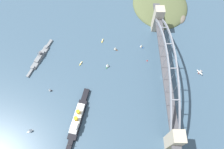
{
  "coord_description": "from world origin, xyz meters",
  "views": [
    {
      "loc": [
        -149.99,
        77.83,
        282.72
      ],
      "look_at": [
        0.0,
        78.81,
        8.0
      ],
      "focal_mm": 32.01,
      "sensor_mm": 36.0,
      "label": 1
    }
  ],
  "objects_px": {
    "harbor_arch_bridge": "(165,69)",
    "small_boat_3": "(102,41)",
    "small_boat_2": "(30,130)",
    "small_boat_0": "(115,48)",
    "small_boat_4": "(50,90)",
    "naval_cruiser": "(40,57)",
    "small_boat_5": "(81,63)",
    "channel_marker_buoy": "(147,60)",
    "ocean_liner": "(78,119)",
    "small_boat_1": "(108,65)",
    "small_boat_6": "(141,46)",
    "seaplane_taxiing_near_bridge": "(200,72)"
  },
  "relations": [
    {
      "from": "small_boat_5",
      "to": "channel_marker_buoy",
      "type": "distance_m",
      "value": 111.05
    },
    {
      "from": "seaplane_taxiing_near_bridge",
      "to": "small_boat_2",
      "type": "xyz_separation_m",
      "value": [
        -94.66,
        254.46,
        2.43
      ]
    },
    {
      "from": "seaplane_taxiing_near_bridge",
      "to": "small_boat_0",
      "type": "distance_m",
      "value": 143.27
    },
    {
      "from": "harbor_arch_bridge",
      "to": "naval_cruiser",
      "type": "distance_m",
      "value": 204.83
    },
    {
      "from": "small_boat_2",
      "to": "small_boat_3",
      "type": "height_order",
      "value": "small_boat_2"
    },
    {
      "from": "small_boat_6",
      "to": "small_boat_5",
      "type": "bearing_deg",
      "value": 108.65
    },
    {
      "from": "naval_cruiser",
      "to": "seaplane_taxiing_near_bridge",
      "type": "xyz_separation_m",
      "value": [
        -27.94,
        -262.62,
        -0.31
      ]
    },
    {
      "from": "seaplane_taxiing_near_bridge",
      "to": "small_boat_2",
      "type": "height_order",
      "value": "small_boat_2"
    },
    {
      "from": "harbor_arch_bridge",
      "to": "channel_marker_buoy",
      "type": "relative_size",
      "value": 97.13
    },
    {
      "from": "small_boat_2",
      "to": "small_boat_4",
      "type": "xyz_separation_m",
      "value": [
        61.69,
        -17.67,
        -0.94
      ]
    },
    {
      "from": "naval_cruiser",
      "to": "small_boat_3",
      "type": "relative_size",
      "value": 8.48
    },
    {
      "from": "harbor_arch_bridge",
      "to": "small_boat_0",
      "type": "bearing_deg",
      "value": 53.91
    },
    {
      "from": "ocean_liner",
      "to": "small_boat_1",
      "type": "xyz_separation_m",
      "value": [
        89.92,
        -40.91,
        -0.87
      ]
    },
    {
      "from": "small_boat_5",
      "to": "small_boat_6",
      "type": "distance_m",
      "value": 108.03
    },
    {
      "from": "ocean_liner",
      "to": "small_boat_3",
      "type": "relative_size",
      "value": 10.7
    },
    {
      "from": "harbor_arch_bridge",
      "to": "seaplane_taxiing_near_bridge",
      "type": "relative_size",
      "value": 27.72
    },
    {
      "from": "seaplane_taxiing_near_bridge",
      "to": "channel_marker_buoy",
      "type": "relative_size",
      "value": 3.5
    },
    {
      "from": "harbor_arch_bridge",
      "to": "naval_cruiser",
      "type": "xyz_separation_m",
      "value": [
        36.0,
        200.12,
        -24.72
      ]
    },
    {
      "from": "ocean_liner",
      "to": "small_boat_5",
      "type": "height_order",
      "value": "ocean_liner"
    },
    {
      "from": "small_boat_6",
      "to": "small_boat_0",
      "type": "bearing_deg",
      "value": 97.4
    },
    {
      "from": "ocean_liner",
      "to": "small_boat_0",
      "type": "distance_m",
      "value": 134.84
    },
    {
      "from": "small_boat_4",
      "to": "channel_marker_buoy",
      "type": "relative_size",
      "value": 2.9
    },
    {
      "from": "small_boat_4",
      "to": "small_boat_5",
      "type": "bearing_deg",
      "value": -41.21
    },
    {
      "from": "small_boat_1",
      "to": "small_boat_0",
      "type": "bearing_deg",
      "value": -20.9
    },
    {
      "from": "naval_cruiser",
      "to": "small_boat_0",
      "type": "relative_size",
      "value": 9.0
    },
    {
      "from": "seaplane_taxiing_near_bridge",
      "to": "small_boat_0",
      "type": "xyz_separation_m",
      "value": [
        45.42,
        135.87,
        1.69
      ]
    },
    {
      "from": "naval_cruiser",
      "to": "seaplane_taxiing_near_bridge",
      "type": "relative_size",
      "value": 7.89
    },
    {
      "from": "small_boat_3",
      "to": "small_boat_5",
      "type": "bearing_deg",
      "value": 144.11
    },
    {
      "from": "small_boat_4",
      "to": "small_boat_5",
      "type": "distance_m",
      "value": 66.14
    },
    {
      "from": "ocean_liner",
      "to": "harbor_arch_bridge",
      "type": "bearing_deg",
      "value": -61.11
    },
    {
      "from": "small_boat_5",
      "to": "channel_marker_buoy",
      "type": "relative_size",
      "value": 3.05
    },
    {
      "from": "ocean_liner",
      "to": "small_boat_3",
      "type": "bearing_deg",
      "value": -12.18
    },
    {
      "from": "small_boat_5",
      "to": "channel_marker_buoy",
      "type": "height_order",
      "value": "channel_marker_buoy"
    },
    {
      "from": "ocean_liner",
      "to": "small_boat_1",
      "type": "distance_m",
      "value": 98.79
    },
    {
      "from": "small_boat_3",
      "to": "small_boat_6",
      "type": "height_order",
      "value": "small_boat_6"
    },
    {
      "from": "small_boat_1",
      "to": "seaplane_taxiing_near_bridge",
      "type": "bearing_deg",
      "value": -94.5
    },
    {
      "from": "ocean_liner",
      "to": "seaplane_taxiing_near_bridge",
      "type": "height_order",
      "value": "ocean_liner"
    },
    {
      "from": "naval_cruiser",
      "to": "small_boat_2",
      "type": "xyz_separation_m",
      "value": [
        -122.6,
        -8.17,
        2.12
      ]
    },
    {
      "from": "small_boat_1",
      "to": "small_boat_2",
      "type": "bearing_deg",
      "value": 135.17
    },
    {
      "from": "seaplane_taxiing_near_bridge",
      "to": "small_boat_1",
      "type": "bearing_deg",
      "value": 85.5
    },
    {
      "from": "ocean_liner",
      "to": "small_boat_2",
      "type": "height_order",
      "value": "ocean_liner"
    },
    {
      "from": "ocean_liner",
      "to": "small_boat_4",
      "type": "relative_size",
      "value": 12.03
    },
    {
      "from": "small_boat_0",
      "to": "small_boat_4",
      "type": "xyz_separation_m",
      "value": [
        -78.39,
        100.92,
        -0.2
      ]
    },
    {
      "from": "small_boat_3",
      "to": "channel_marker_buoy",
      "type": "relative_size",
      "value": 3.26
    },
    {
      "from": "small_boat_1",
      "to": "small_boat_3",
      "type": "distance_m",
      "value": 53.59
    },
    {
      "from": "small_boat_0",
      "to": "small_boat_2",
      "type": "bearing_deg",
      "value": 139.75
    },
    {
      "from": "harbor_arch_bridge",
      "to": "small_boat_5",
      "type": "relative_size",
      "value": 31.83
    },
    {
      "from": "harbor_arch_bridge",
      "to": "ocean_liner",
      "type": "relative_size",
      "value": 2.79
    },
    {
      "from": "harbor_arch_bridge",
      "to": "small_boat_3",
      "type": "bearing_deg",
      "value": 53.15
    },
    {
      "from": "harbor_arch_bridge",
      "to": "channel_marker_buoy",
      "type": "height_order",
      "value": "harbor_arch_bridge"
    }
  ]
}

